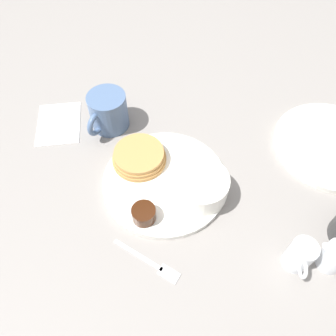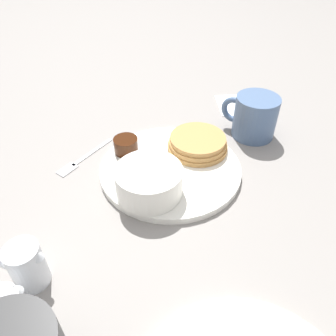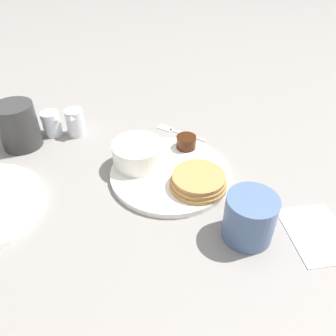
{
  "view_description": "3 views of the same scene",
  "coord_description": "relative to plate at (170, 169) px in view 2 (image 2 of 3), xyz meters",
  "views": [
    {
      "loc": [
        0.35,
        -0.09,
        0.56
      ],
      "look_at": [
        -0.01,
        0.01,
        0.03
      ],
      "focal_mm": 35.0,
      "sensor_mm": 36.0,
      "label": 1
    },
    {
      "loc": [
        0.09,
        0.43,
        0.38
      ],
      "look_at": [
        0.01,
        0.02,
        0.02
      ],
      "focal_mm": 35.0,
      "sensor_mm": 36.0,
      "label": 2
    },
    {
      "loc": [
        -0.5,
        0.15,
        0.44
      ],
      "look_at": [
        -0.01,
        0.01,
        0.03
      ],
      "focal_mm": 35.0,
      "sensor_mm": 36.0,
      "label": 3
    }
  ],
  "objects": [
    {
      "name": "creamer_pitcher_far",
      "position": [
        0.23,
        0.23,
        0.02
      ],
      "size": [
        0.05,
        0.05,
        0.06
      ],
      "color": "white",
      "rests_on": "ground_plane"
    },
    {
      "name": "napkin",
      "position": [
        -0.22,
        -0.19,
        -0.0
      ],
      "size": [
        0.14,
        0.11,
        0.0
      ],
      "color": "white",
      "rests_on": "ground_plane"
    },
    {
      "name": "ground_plane",
      "position": [
        0.0,
        0.0,
        -0.01
      ],
      "size": [
        4.0,
        4.0,
        0.0
      ],
      "primitive_type": "plane",
      "color": "gray"
    },
    {
      "name": "creamer_pitcher_near",
      "position": [
        0.22,
        0.17,
        0.03
      ],
      "size": [
        0.06,
        0.04,
        0.07
      ],
      "color": "white",
      "rests_on": "ground_plane"
    },
    {
      "name": "fork",
      "position": [
        0.16,
        -0.06,
        -0.0
      ],
      "size": [
        0.11,
        0.1,
        0.0
      ],
      "color": "silver",
      "rests_on": "ground_plane"
    },
    {
      "name": "plate",
      "position": [
        0.0,
        0.0,
        0.0
      ],
      "size": [
        0.25,
        0.25,
        0.01
      ],
      "color": "white",
      "rests_on": "ground_plane"
    },
    {
      "name": "syrup_cup",
      "position": [
        0.07,
        -0.06,
        0.02
      ],
      "size": [
        0.04,
        0.04,
        0.03
      ],
      "color": "#38190A",
      "rests_on": "plate"
    },
    {
      "name": "bowl",
      "position": [
        0.05,
        0.06,
        0.03
      ],
      "size": [
        0.11,
        0.11,
        0.05
      ],
      "color": "white",
      "rests_on": "plate"
    },
    {
      "name": "pancake_stack",
      "position": [
        -0.06,
        -0.04,
        0.02
      ],
      "size": [
        0.11,
        0.11,
        0.03
      ],
      "color": "#B78447",
      "rests_on": "plate"
    },
    {
      "name": "butter_ramekin",
      "position": [
        0.07,
        0.06,
        0.02
      ],
      "size": [
        0.04,
        0.04,
        0.04
      ],
      "color": "white",
      "rests_on": "plate"
    },
    {
      "name": "coffee_mug",
      "position": [
        -0.19,
        -0.08,
        0.04
      ],
      "size": [
        0.1,
        0.1,
        0.08
      ],
      "color": "slate",
      "rests_on": "ground_plane"
    }
  ]
}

